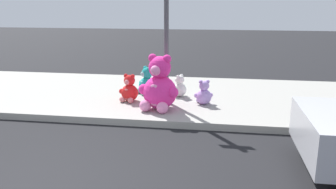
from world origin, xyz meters
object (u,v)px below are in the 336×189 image
(plush_teal, at_px, (147,83))
(plush_red, at_px, (129,90))
(sign_pole, at_px, (166,30))
(plush_white, at_px, (179,88))
(plush_pink_large, at_px, (159,88))
(plush_lavender, at_px, (204,94))

(plush_teal, bearing_deg, plush_red, -107.56)
(sign_pole, height_order, plush_red, sign_pole)
(plush_teal, relative_size, plush_red, 1.08)
(plush_teal, xyz_separation_m, plush_white, (0.88, -0.14, -0.06))
(plush_pink_large, relative_size, plush_white, 2.18)
(sign_pole, xyz_separation_m, plush_red, (-0.90, -0.06, -1.43))
(plush_red, bearing_deg, plush_teal, 72.44)
(plush_red, bearing_deg, plush_white, 30.05)
(plush_teal, distance_m, plush_lavender, 1.72)
(sign_pole, bearing_deg, plush_red, -176.39)
(sign_pole, bearing_deg, plush_white, 69.00)
(plush_teal, xyz_separation_m, plush_lavender, (1.54, -0.76, -0.05))
(plush_pink_large, height_order, plush_white, plush_pink_large)
(plush_pink_large, xyz_separation_m, plush_lavender, (0.96, 0.56, -0.26))
(plush_lavender, xyz_separation_m, plush_red, (-1.79, -0.03, 0.03))
(plush_pink_large, bearing_deg, plush_teal, 113.57)
(plush_teal, distance_m, plush_white, 0.89)
(plush_pink_large, xyz_separation_m, plush_white, (0.30, 1.18, -0.27))
(plush_pink_large, relative_size, plush_teal, 1.72)
(plush_teal, xyz_separation_m, plush_red, (-0.25, -0.80, -0.02))
(plush_pink_large, distance_m, plush_teal, 1.46)
(plush_white, xyz_separation_m, plush_red, (-1.13, -0.65, 0.04))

